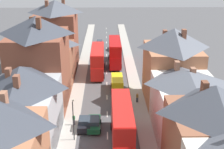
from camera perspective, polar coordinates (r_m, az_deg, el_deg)
pavement_left at (r=59.91m, az=-5.84°, el=-0.95°), size 2.20×104.00×0.14m
pavement_right at (r=59.92m, az=3.93°, el=-0.88°), size 2.20×104.00×0.14m
centre_line_dashes at (r=57.87m, az=-0.95°, el=-1.70°), size 0.14×97.80×0.01m
terrace_row_left at (r=41.14m, az=-15.25°, el=-2.93°), size 8.00×62.77×14.40m
terrace_row_right at (r=34.27m, az=16.71°, el=-9.18°), size 8.00×44.48×12.87m
double_decker_bus_lead at (r=62.09m, az=-2.65°, el=2.62°), size 2.74×10.80×5.30m
double_decker_bus_mid_street at (r=38.83m, az=1.83°, el=-8.98°), size 2.74×10.80×5.30m
double_decker_bus_far_approaching at (r=67.78m, az=0.52°, el=4.20°), size 2.74×10.80×5.30m
car_near_blue at (r=48.15m, az=1.25°, el=-5.47°), size 1.90×4.16×1.61m
car_parked_left_a at (r=82.40m, az=-2.28°, el=5.74°), size 1.90×4.45×1.64m
car_parked_right_a at (r=43.01m, az=-3.29°, el=-8.90°), size 1.90×4.26×1.63m
car_mid_black at (r=43.12m, az=-5.03°, el=-8.86°), size 1.90×3.81×1.66m
car_parked_left_b at (r=79.16m, az=0.29°, el=5.12°), size 1.90×4.36×1.61m
delivery_van at (r=54.61m, az=0.95°, el=-1.59°), size 2.20×5.20×2.41m
pedestrian_mid_right at (r=43.86m, az=-7.00°, el=-8.10°), size 0.36×0.22×1.61m
pedestrian_far_left at (r=50.17m, az=4.63°, el=-4.14°), size 0.36×0.22×1.61m
street_lamp at (r=39.56m, az=-7.08°, el=-7.85°), size 0.20×1.12×5.50m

